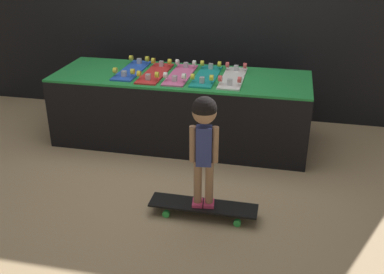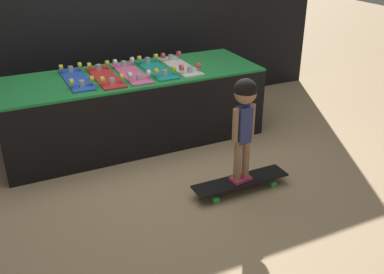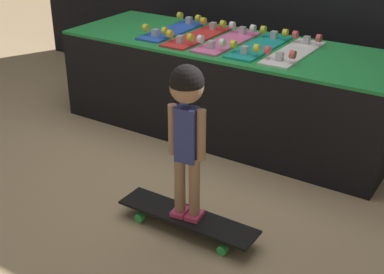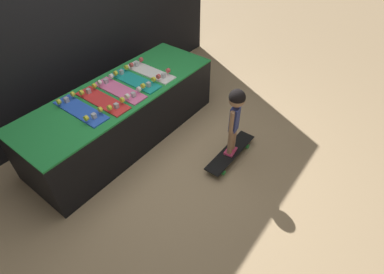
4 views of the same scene
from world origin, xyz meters
name	(u,v)px [view 2 (image 2 of 4)]	position (x,y,z in m)	size (l,w,h in m)	color
ground_plane	(154,162)	(0.00, 0.00, 0.00)	(16.00, 16.00, 0.00)	tan
display_rack	(133,108)	(0.00, 0.50, 0.33)	(2.36, 0.81, 0.66)	black
skateboard_blue_on_rack	(76,78)	(-0.48, 0.53, 0.68)	(0.20, 0.66, 0.09)	blue
skateboard_red_on_rack	(105,76)	(-0.24, 0.48, 0.68)	(0.20, 0.66, 0.09)	red
skateboard_pink_on_rack	(131,72)	(0.00, 0.48, 0.68)	(0.20, 0.66, 0.09)	pink
skateboard_teal_on_rack	(156,68)	(0.24, 0.49, 0.68)	(0.20, 0.66, 0.09)	teal
skateboard_white_on_rack	(180,65)	(0.48, 0.49, 0.68)	(0.20, 0.66, 0.09)	white
skateboard_on_floor	(240,182)	(0.45, -0.71, 0.07)	(0.78, 0.18, 0.09)	black
child	(244,111)	(0.45, -0.71, 0.67)	(0.20, 0.17, 0.82)	#E03D6B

